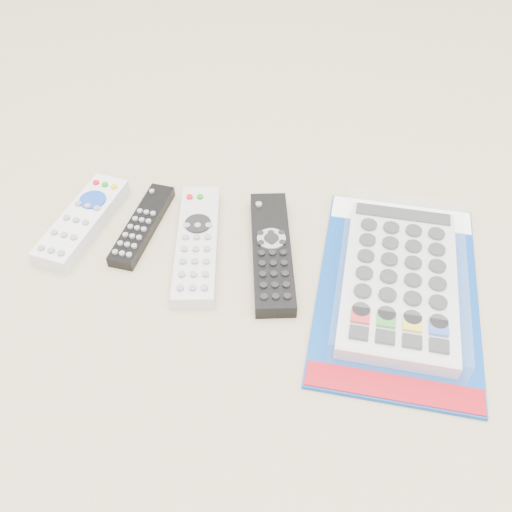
# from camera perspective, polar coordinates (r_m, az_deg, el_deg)

# --- Properties ---
(remote_small_grey) EXTENTS (0.08, 0.18, 0.03)m
(remote_small_grey) POSITION_cam_1_polar(r_m,az_deg,el_deg) (0.81, -16.95, 3.38)
(remote_small_grey) COLOR silver
(remote_small_grey) RESTS_ON ground
(remote_slim_black) EXTENTS (0.05, 0.16, 0.02)m
(remote_slim_black) POSITION_cam_1_polar(r_m,az_deg,el_deg) (0.79, -11.30, 3.05)
(remote_slim_black) COLOR black
(remote_slim_black) RESTS_ON ground
(remote_silver_dvd) EXTENTS (0.08, 0.21, 0.02)m
(remote_silver_dvd) POSITION_cam_1_polar(r_m,az_deg,el_deg) (0.75, -5.89, 1.27)
(remote_silver_dvd) COLOR silver
(remote_silver_dvd) RESTS_ON ground
(remote_large_black) EXTENTS (0.08, 0.21, 0.02)m
(remote_large_black) POSITION_cam_1_polar(r_m,az_deg,el_deg) (0.74, 1.58, 0.50)
(remote_large_black) COLOR black
(remote_large_black) RESTS_ON ground
(jumbo_remote_packaged) EXTENTS (0.21, 0.33, 0.04)m
(jumbo_remote_packaged) POSITION_cam_1_polar(r_m,az_deg,el_deg) (0.72, 14.17, -2.17)
(jumbo_remote_packaged) COLOR navy
(jumbo_remote_packaged) RESTS_ON ground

